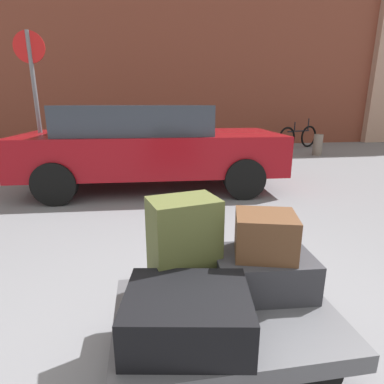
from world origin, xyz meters
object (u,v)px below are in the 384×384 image
(bollard_kerb_near, at_px, (266,146))
(suitcase_black_rear_left, at_px, (187,315))
(parked_car, at_px, (149,145))
(suitcase_charcoal_rear_right, at_px, (262,272))
(bollard_kerb_mid, at_px, (318,145))
(duffel_bag_brown_topmost_pile, at_px, (265,235))
(no_parking_sign, at_px, (35,95))
(bicycle_leaning, at_px, (298,137))
(suitcase_olive_front_left, at_px, (184,246))
(luggage_cart, at_px, (226,322))

(bollard_kerb_near, bearing_deg, suitcase_black_rear_left, -114.72)
(parked_car, xyz_separation_m, bollard_kerb_near, (3.31, 2.85, -0.46))
(suitcase_charcoal_rear_right, bearing_deg, parked_car, 102.13)
(bollard_kerb_mid, bearing_deg, duffel_bag_brown_topmost_pile, -122.64)
(no_parking_sign, bearing_deg, bollard_kerb_near, 25.68)
(bicycle_leaning, bearing_deg, no_parking_sign, -150.05)
(bollard_kerb_near, bearing_deg, no_parking_sign, -154.32)
(suitcase_olive_front_left, bearing_deg, bicycle_leaning, 45.62)
(suitcase_black_rear_left, bearing_deg, parked_car, 100.42)
(suitcase_charcoal_rear_right, distance_m, bollard_kerb_mid, 7.97)
(luggage_cart, height_order, suitcase_black_rear_left, suitcase_black_rear_left)
(suitcase_black_rear_left, distance_m, bicycle_leaning, 9.85)
(suitcase_olive_front_left, distance_m, bollard_kerb_near, 7.37)
(suitcase_charcoal_rear_right, distance_m, bicycle_leaning, 9.32)
(parked_car, height_order, bollard_kerb_near, parked_car)
(no_parking_sign, bearing_deg, bicycle_leaning, 29.95)
(suitcase_black_rear_left, height_order, no_parking_sign, no_parking_sign)
(bicycle_leaning, height_order, bollard_kerb_near, bicycle_leaning)
(luggage_cart, xyz_separation_m, duffel_bag_brown_topmost_pile, (0.27, 0.17, 0.44))
(suitcase_black_rear_left, relative_size, bollard_kerb_mid, 1.01)
(suitcase_charcoal_rear_right, relative_size, suitcase_olive_front_left, 0.99)
(suitcase_olive_front_left, xyz_separation_m, suitcase_black_rear_left, (-0.04, -0.40, -0.17))
(suitcase_olive_front_left, bearing_deg, bollard_kerb_near, 51.10)
(parked_car, distance_m, no_parking_sign, 2.06)
(bollard_kerb_mid, bearing_deg, bollard_kerb_near, 180.00)
(suitcase_charcoal_rear_right, distance_m, suitcase_olive_front_left, 0.51)
(luggage_cart, relative_size, bollard_kerb_mid, 2.05)
(suitcase_black_rear_left, relative_size, bicycle_leaning, 0.36)
(luggage_cart, xyz_separation_m, no_parking_sign, (-2.16, 4.40, 1.31))
(suitcase_olive_front_left, xyz_separation_m, bicycle_leaning, (4.92, 8.12, -0.26))
(parked_car, xyz_separation_m, no_parking_sign, (-1.85, 0.37, 0.82))
(suitcase_black_rear_left, height_order, bicycle_leaning, bicycle_leaning)
(bicycle_leaning, bearing_deg, suitcase_olive_front_left, -121.23)
(luggage_cart, height_order, parked_car, parked_car)
(suitcase_charcoal_rear_right, xyz_separation_m, suitcase_black_rear_left, (-0.51, -0.32, 0.00))
(parked_car, bearing_deg, bollard_kerb_near, 40.75)
(suitcase_olive_front_left, xyz_separation_m, bollard_kerb_near, (3.20, 6.63, -0.34))
(luggage_cart, relative_size, bollard_kerb_near, 2.05)
(bollard_kerb_mid, bearing_deg, no_parking_sign, -159.77)
(parked_car, xyz_separation_m, bollard_kerb_mid, (4.88, 2.85, -0.46))
(bicycle_leaning, bearing_deg, bollard_kerb_near, -139.26)
(parked_car, distance_m, bollard_kerb_near, 4.39)
(bollard_kerb_near, distance_m, no_parking_sign, 5.86)
(suitcase_olive_front_left, height_order, bollard_kerb_near, suitcase_olive_front_left)
(bicycle_leaning, relative_size, bollard_kerb_mid, 2.78)
(duffel_bag_brown_topmost_pile, distance_m, parked_car, 3.90)
(bollard_kerb_near, relative_size, no_parking_sign, 0.23)
(parked_car, bearing_deg, bicycle_leaning, 40.75)
(luggage_cart, distance_m, suitcase_charcoal_rear_right, 0.37)
(luggage_cart, relative_size, suitcase_black_rear_left, 2.04)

